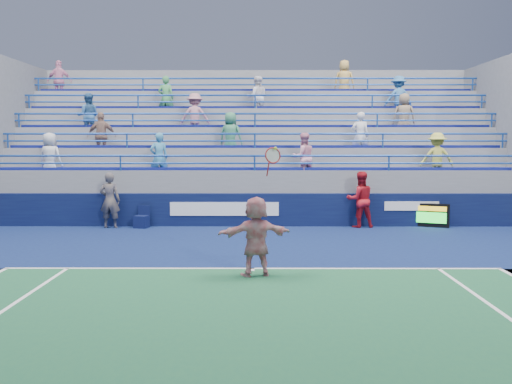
{
  "coord_description": "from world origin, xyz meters",
  "views": [
    {
      "loc": [
        0.12,
        -12.39,
        2.8
      ],
      "look_at": [
        0.06,
        2.5,
        1.5
      ],
      "focal_mm": 40.0,
      "sensor_mm": 36.0,
      "label": 1
    }
  ],
  "objects_px": {
    "line_judge": "(110,200)",
    "ball_girl": "(360,200)",
    "serve_speed_board": "(431,216)",
    "judge_chair": "(142,221)",
    "tennis_player": "(256,236)"
  },
  "relations": [
    {
      "from": "judge_chair",
      "to": "line_judge",
      "type": "height_order",
      "value": "line_judge"
    },
    {
      "from": "serve_speed_board",
      "to": "ball_girl",
      "type": "height_order",
      "value": "ball_girl"
    },
    {
      "from": "line_judge",
      "to": "ball_girl",
      "type": "bearing_deg",
      "value": -175.81
    },
    {
      "from": "tennis_player",
      "to": "ball_girl",
      "type": "height_order",
      "value": "tennis_player"
    },
    {
      "from": "line_judge",
      "to": "ball_girl",
      "type": "relative_size",
      "value": 0.99
    },
    {
      "from": "tennis_player",
      "to": "ball_girl",
      "type": "distance_m",
      "value": 7.65
    },
    {
      "from": "serve_speed_board",
      "to": "judge_chair",
      "type": "bearing_deg",
      "value": -178.95
    },
    {
      "from": "serve_speed_board",
      "to": "tennis_player",
      "type": "xyz_separation_m",
      "value": [
        -5.75,
        -6.88,
        0.45
      ]
    },
    {
      "from": "serve_speed_board",
      "to": "judge_chair",
      "type": "xyz_separation_m",
      "value": [
        -9.52,
        -0.18,
        -0.16
      ]
    },
    {
      "from": "tennis_player",
      "to": "judge_chair",
      "type": "bearing_deg",
      "value": 119.33
    },
    {
      "from": "line_judge",
      "to": "ball_girl",
      "type": "height_order",
      "value": "ball_girl"
    },
    {
      "from": "line_judge",
      "to": "judge_chair",
      "type": "bearing_deg",
      "value": -176.3
    },
    {
      "from": "serve_speed_board",
      "to": "judge_chair",
      "type": "distance_m",
      "value": 9.52
    },
    {
      "from": "judge_chair",
      "to": "serve_speed_board",
      "type": "bearing_deg",
      "value": 1.05
    },
    {
      "from": "judge_chair",
      "to": "line_judge",
      "type": "bearing_deg",
      "value": -179.38
    }
  ]
}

